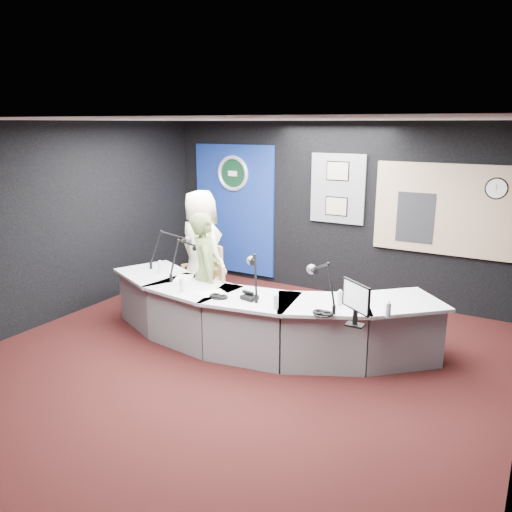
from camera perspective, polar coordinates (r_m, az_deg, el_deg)
The scene contains 31 objects.
ground at distance 6.27m, azimuth -2.11°, elevation -11.65°, with size 6.00×6.00×0.00m, color black.
ceiling at distance 5.62m, azimuth -2.39°, elevation 14.90°, with size 6.00×6.00×0.02m, color silver.
wall_back at distance 8.42m, azimuth 8.72°, elevation 5.09°, with size 6.00×0.02×2.80m, color black.
wall_left at distance 7.77m, azimuth -21.35°, elevation 3.45°, with size 0.02×6.00×2.80m, color black.
broadcast_desk at distance 6.57m, azimuth 0.04°, elevation -6.78°, with size 4.50×1.90×0.75m, color #AFB1B4, non-canonical shape.
backdrop_panel at distance 9.27m, azimuth -2.42°, elevation 5.17°, with size 1.60×0.05×2.30m, color navy.
agency_seal at distance 9.15m, azimuth -2.60°, elevation 9.15°, with size 0.63×0.63×0.07m, color silver.
seal_center at distance 9.16m, azimuth -2.58°, elevation 9.15°, with size 0.48×0.48×0.01m, color black.
pinboard at distance 8.33m, azimuth 9.06°, elevation 7.40°, with size 0.90×0.04×1.10m, color slate.
framed_photo_upper at distance 8.27m, azimuth 9.06°, elevation 9.30°, with size 0.34×0.02×0.27m, color gray.
framed_photo_lower at distance 8.34m, azimuth 8.91°, elevation 5.47°, with size 0.34×0.02×0.27m, color gray.
booth_window_frame at distance 7.92m, azimuth 20.58°, elevation 4.81°, with size 2.12×0.06×1.32m, color tan.
booth_glow at distance 7.91m, azimuth 20.57°, elevation 4.80°, with size 2.00×0.02×1.20m, color #FFD2A1.
equipment_rack at distance 7.99m, azimuth 17.28°, elevation 4.09°, with size 0.55×0.02×0.75m, color black.
wall_clock at distance 7.77m, azimuth 25.15°, elevation 6.81°, with size 0.28×0.28×0.01m, color white.
armchair_left at distance 7.93m, azimuth -6.04°, elevation -2.29°, with size 0.53×0.53×0.95m, color tan, non-canonical shape.
armchair_right at distance 6.98m, azimuth -5.56°, elevation -4.43°, with size 0.56×0.56×1.00m, color tan, non-canonical shape.
draped_jacket at distance 8.14m, azimuth -5.84°, elevation -0.78°, with size 0.50×0.10×0.70m, color #655E55.
person_man at distance 7.82m, azimuth -6.12°, elevation 0.72°, with size 0.88×0.57×1.81m, color #F9F3C7.
person_woman at distance 6.88m, azimuth -5.62°, elevation -1.90°, with size 0.60×0.39×1.64m, color #5F723B.
computer_monitor at distance 5.29m, azimuth 11.09°, elevation -4.41°, with size 0.39×0.02×0.27m, color black.
desk_phone at distance 6.06m, azimuth -0.73°, elevation -4.62°, with size 0.18×0.14×0.04m, color black.
headphones_near at distance 5.65m, azimuth 7.45°, elevation -6.29°, with size 0.23×0.23×0.04m, color black.
headphones_far at distance 6.13m, azimuth -4.17°, elevation -4.49°, with size 0.20×0.20×0.03m, color black.
paper_stack at distance 6.94m, azimuth -8.05°, elevation -2.45°, with size 0.23×0.32×0.00m, color white.
notepad at distance 6.30m, azimuth -4.87°, elevation -4.13°, with size 0.22×0.31×0.00m, color white.
boom_mic_a at distance 7.52m, azimuth -9.58°, elevation 1.19°, with size 0.36×0.69×0.60m, color black, non-canonical shape.
boom_mic_b at distance 6.96m, azimuth -7.86°, elevation 0.15°, with size 0.16×0.74×0.60m, color black, non-canonical shape.
boom_mic_c at distance 6.16m, azimuth -0.26°, elevation -1.61°, with size 0.48×0.62×0.60m, color black, non-canonical shape.
boom_mic_d at distance 5.85m, azimuth 7.40°, elevation -2.63°, with size 0.58×0.54×0.60m, color black, non-canonical shape.
water_bottles at distance 6.13m, azimuth -0.49°, elevation -3.74°, with size 3.26×0.57×0.18m, color silver, non-canonical shape.
Camera 1 is at (3.00, -4.75, 2.77)m, focal length 36.00 mm.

